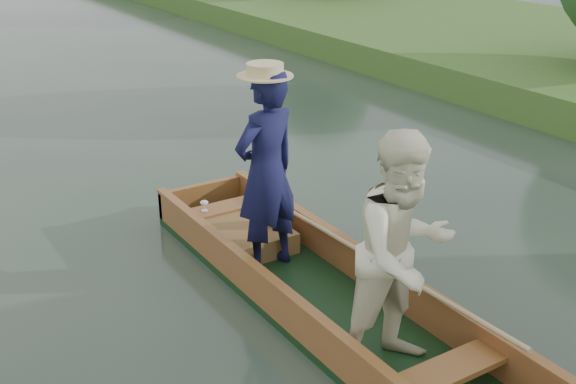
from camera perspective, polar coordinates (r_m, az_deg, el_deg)
ground at (r=6.76m, az=2.76°, el=-9.12°), size 120.00×120.00×0.00m
punt at (r=6.23m, az=3.51°, el=-3.89°), size 1.12×5.00×2.12m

